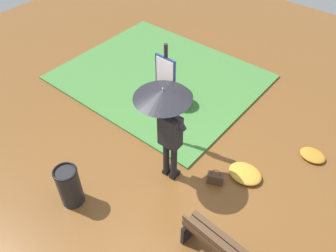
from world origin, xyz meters
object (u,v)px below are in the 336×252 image
Objects in this scene: person_with_umbrella at (166,113)px; park_bench at (223,250)px; handbag at (215,178)px; trash_bin at (69,186)px; info_sign_post at (166,85)px.

person_with_umbrella is 2.28m from park_bench.
park_bench is at bearing 154.67° from person_with_umbrella.
handbag is 0.44× the size of trash_bin.
handbag is (-0.86, -0.40, -1.42)m from person_with_umbrella.
park_bench reaches higher than handbag.
person_with_umbrella is at bearing -120.19° from trash_bin.
handbag is 0.26× the size of park_bench.
info_sign_post is at bearing -50.04° from person_with_umbrella.
info_sign_post reaches higher than person_with_umbrella.
trash_bin is (1.76, 1.95, 0.29)m from handbag.
park_bench is (-2.36, 1.53, -1.04)m from info_sign_post.
info_sign_post reaches higher than handbag.
park_bench is at bearing 126.64° from handbag.
person_with_umbrella is 5.53× the size of handbag.
info_sign_post is 1.97m from handbag.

